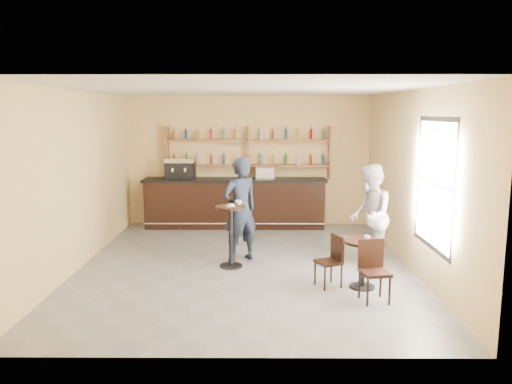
{
  "coord_description": "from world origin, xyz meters",
  "views": [
    {
      "loc": [
        0.26,
        -8.88,
        2.81
      ],
      "look_at": [
        0.2,
        0.8,
        1.25
      ],
      "focal_mm": 35.0,
      "sensor_mm": 36.0,
      "label": 1
    }
  ],
  "objects_px": {
    "pastry_case": "(265,173)",
    "chair_south": "(375,272)",
    "pedestal_table": "(231,237)",
    "chair_west": "(328,262)",
    "patron_second": "(370,216)",
    "cafe_table": "(363,264)",
    "man_main": "(240,209)",
    "espresso_machine": "(180,168)",
    "bar_counter": "(235,203)"
  },
  "relations": [
    {
      "from": "bar_counter",
      "to": "espresso_machine",
      "type": "height_order",
      "value": "espresso_machine"
    },
    {
      "from": "man_main",
      "to": "chair_west",
      "type": "relative_size",
      "value": 2.36
    },
    {
      "from": "bar_counter",
      "to": "cafe_table",
      "type": "relative_size",
      "value": 5.69
    },
    {
      "from": "cafe_table",
      "to": "man_main",
      "type": "bearing_deg",
      "value": 143.38
    },
    {
      "from": "bar_counter",
      "to": "pastry_case",
      "type": "height_order",
      "value": "pastry_case"
    },
    {
      "from": "bar_counter",
      "to": "chair_south",
      "type": "height_order",
      "value": "bar_counter"
    },
    {
      "from": "pedestal_table",
      "to": "cafe_table",
      "type": "xyz_separation_m",
      "value": [
        2.19,
        -1.09,
        -0.17
      ]
    },
    {
      "from": "pedestal_table",
      "to": "pastry_case",
      "type": "bearing_deg",
      "value": 78.43
    },
    {
      "from": "chair_west",
      "to": "chair_south",
      "type": "xyz_separation_m",
      "value": [
        0.6,
        -0.65,
        0.04
      ]
    },
    {
      "from": "pastry_case",
      "to": "man_main",
      "type": "relative_size",
      "value": 0.23
    },
    {
      "from": "patron_second",
      "to": "bar_counter",
      "type": "bearing_deg",
      "value": -130.41
    },
    {
      "from": "pedestal_table",
      "to": "bar_counter",
      "type": "bearing_deg",
      "value": 91.4
    },
    {
      "from": "chair_west",
      "to": "man_main",
      "type": "bearing_deg",
      "value": -158.2
    },
    {
      "from": "chair_south",
      "to": "cafe_table",
      "type": "bearing_deg",
      "value": 85.7
    },
    {
      "from": "man_main",
      "to": "patron_second",
      "type": "bearing_deg",
      "value": 137.16
    },
    {
      "from": "pedestal_table",
      "to": "chair_south",
      "type": "xyz_separation_m",
      "value": [
        2.24,
        -1.69,
        -0.11
      ]
    },
    {
      "from": "man_main",
      "to": "patron_second",
      "type": "distance_m",
      "value": 2.4
    },
    {
      "from": "bar_counter",
      "to": "man_main",
      "type": "distance_m",
      "value": 2.83
    },
    {
      "from": "pastry_case",
      "to": "pedestal_table",
      "type": "height_order",
      "value": "pastry_case"
    },
    {
      "from": "bar_counter",
      "to": "espresso_machine",
      "type": "bearing_deg",
      "value": 180.0
    },
    {
      "from": "chair_south",
      "to": "patron_second",
      "type": "relative_size",
      "value": 0.49
    },
    {
      "from": "bar_counter",
      "to": "chair_west",
      "type": "relative_size",
      "value": 5.3
    },
    {
      "from": "chair_south",
      "to": "pedestal_table",
      "type": "bearing_deg",
      "value": 133.85
    },
    {
      "from": "bar_counter",
      "to": "espresso_machine",
      "type": "distance_m",
      "value": 1.57
    },
    {
      "from": "pastry_case",
      "to": "chair_south",
      "type": "xyz_separation_m",
      "value": [
        1.58,
        -4.9,
        -0.88
      ]
    },
    {
      "from": "pastry_case",
      "to": "chair_west",
      "type": "xyz_separation_m",
      "value": [
        0.98,
        -4.25,
        -0.92
      ]
    },
    {
      "from": "patron_second",
      "to": "pastry_case",
      "type": "bearing_deg",
      "value": -139.3
    },
    {
      "from": "man_main",
      "to": "chair_south",
      "type": "distance_m",
      "value": 3.01
    },
    {
      "from": "pastry_case",
      "to": "patron_second",
      "type": "bearing_deg",
      "value": -57.09
    },
    {
      "from": "pastry_case",
      "to": "cafe_table",
      "type": "relative_size",
      "value": 0.58
    },
    {
      "from": "espresso_machine",
      "to": "pedestal_table",
      "type": "xyz_separation_m",
      "value": [
        1.4,
        -3.21,
        -0.89
      ]
    },
    {
      "from": "pastry_case",
      "to": "man_main",
      "type": "bearing_deg",
      "value": -97.51
    },
    {
      "from": "man_main",
      "to": "cafe_table",
      "type": "relative_size",
      "value": 2.54
    },
    {
      "from": "chair_west",
      "to": "pastry_case",
      "type": "bearing_deg",
      "value": 169.33
    },
    {
      "from": "man_main",
      "to": "patron_second",
      "type": "height_order",
      "value": "man_main"
    },
    {
      "from": "cafe_table",
      "to": "chair_west",
      "type": "bearing_deg",
      "value": 174.81
    },
    {
      "from": "espresso_machine",
      "to": "cafe_table",
      "type": "height_order",
      "value": "espresso_machine"
    },
    {
      "from": "cafe_table",
      "to": "chair_south",
      "type": "relative_size",
      "value": 0.85
    },
    {
      "from": "chair_west",
      "to": "cafe_table",
      "type": "bearing_deg",
      "value": 61.17
    },
    {
      "from": "espresso_machine",
      "to": "man_main",
      "type": "bearing_deg",
      "value": -59.66
    },
    {
      "from": "pastry_case",
      "to": "patron_second",
      "type": "relative_size",
      "value": 0.24
    },
    {
      "from": "pedestal_table",
      "to": "chair_south",
      "type": "distance_m",
      "value": 2.81
    },
    {
      "from": "pedestal_table",
      "to": "patron_second",
      "type": "relative_size",
      "value": 0.6
    },
    {
      "from": "chair_west",
      "to": "bar_counter",
      "type": "bearing_deg",
      "value": 178.34
    },
    {
      "from": "espresso_machine",
      "to": "pastry_case",
      "type": "height_order",
      "value": "espresso_machine"
    },
    {
      "from": "espresso_machine",
      "to": "cafe_table",
      "type": "bearing_deg",
      "value": -48.95
    },
    {
      "from": "pedestal_table",
      "to": "chair_west",
      "type": "bearing_deg",
      "value": -32.46
    },
    {
      "from": "pastry_case",
      "to": "chair_south",
      "type": "relative_size",
      "value": 0.5
    },
    {
      "from": "pastry_case",
      "to": "cafe_table",
      "type": "height_order",
      "value": "pastry_case"
    },
    {
      "from": "bar_counter",
      "to": "pedestal_table",
      "type": "distance_m",
      "value": 3.21
    }
  ]
}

